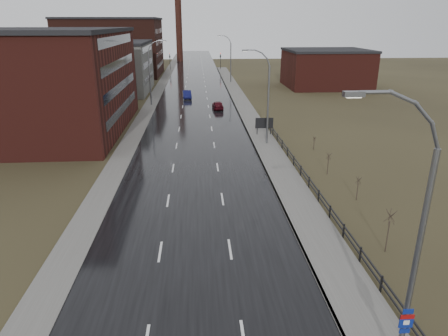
{
  "coord_description": "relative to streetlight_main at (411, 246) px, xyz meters",
  "views": [
    {
      "loc": [
        0.36,
        -10.92,
        14.18
      ],
      "look_at": [
        2.41,
        19.65,
        3.0
      ],
      "focal_mm": 32.0,
      "sensor_mm": 36.0,
      "label": 1
    }
  ],
  "objects": [
    {
      "name": "streetlight_right_far",
      "position": [
        0.03,
        88.0,
        -0.22
      ],
      "size": [
        3.36,
        0.28,
        11.35
      ],
      "color": "slate",
      "rests_on": "ground"
    },
    {
      "name": "car_far",
      "position": [
        -4.59,
        55.59,
        -5.34
      ],
      "size": [
        1.94,
        4.31,
        1.44
      ],
      "primitive_type": "imported",
      "rotation": [
        0.0,
        0.0,
        3.2
      ],
      "color": "#440B14",
      "rests_on": "ground"
    },
    {
      "name": "warehouse_far",
      "position": [
        -31.47,
        106.0,
        1.7
      ],
      "size": [
        26.52,
        24.48,
        15.5
      ],
      "color": "#331611",
      "rests_on": "ground"
    },
    {
      "name": "road",
      "position": [
        -8.47,
        58.0,
        -6.03
      ],
      "size": [
        14.0,
        300.0,
        0.06
      ],
      "primitive_type": "cube",
      "color": "black",
      "rests_on": "ground"
    },
    {
      "name": "shrub_d",
      "position": [
        5.19,
        17.19,
        -4.94
      ],
      "size": [
        0.5,
        0.53,
        2.11
      ],
      "color": "#382D23",
      "rests_on": "ground"
    },
    {
      "name": "building_right",
      "position": [
        21.83,
        80.0,
        -1.8
      ],
      "size": [
        18.36,
        16.32,
        8.5
      ],
      "color": "#471914",
      "rests_on": "ground"
    },
    {
      "name": "smokestack",
      "position": [
        -14.47,
        148.0,
        9.44
      ],
      "size": [
        2.7,
        2.7,
        30.7
      ],
      "color": "#331611",
      "rests_on": "ground"
    },
    {
      "name": "streetlight_left",
      "position": [
        -16.17,
        60.0,
        -0.22
      ],
      "size": [
        3.36,
        0.28,
        11.35
      ],
      "color": "slate",
      "rests_on": "ground"
    },
    {
      "name": "car_near",
      "position": [
        -10.12,
        66.56,
        -5.3
      ],
      "size": [
        1.92,
        4.69,
        1.51
      ],
      "primitive_type": "imported",
      "rotation": [
        0.0,
        0.0,
        0.07
      ],
      "color": "#0D0F43",
      "rests_on": "ground"
    },
    {
      "name": "guardrail",
      "position": [
        1.83,
        16.32,
        -5.35
      ],
      "size": [
        0.1,
        53.05,
        1.1
      ],
      "color": "black",
      "rests_on": "ground"
    },
    {
      "name": "warehouse_mid",
      "position": [
        -26.46,
        76.0,
        -0.8
      ],
      "size": [
        16.32,
        20.4,
        10.5
      ],
      "color": "slate",
      "rests_on": "ground"
    },
    {
      "name": "streetlight_main",
      "position": [
        0.0,
        0.0,
        0.0
      ],
      "size": [
        3.91,
        0.29,
        12.11
      ],
      "color": "slate",
      "rests_on": "ground"
    },
    {
      "name": "curb_right",
      "position": [
        -1.39,
        33.0,
        -5.97
      ],
      "size": [
        0.16,
        180.0,
        0.18
      ],
      "primitive_type": "cube",
      "color": "slate",
      "rests_on": "ground"
    },
    {
      "name": "sidewalk_right",
      "position": [
        0.13,
        33.0,
        -5.97
      ],
      "size": [
        3.2,
        180.0,
        0.18
      ],
      "primitive_type": "cube",
      "color": "#595651",
      "rests_on": "ground"
    },
    {
      "name": "billboard",
      "position": [
        0.63,
        38.01,
        -4.39
      ],
      "size": [
        2.36,
        0.17,
        2.45
      ],
      "color": "black",
      "rests_on": "ground"
    },
    {
      "name": "shrub_e",
      "position": [
        4.6,
        23.33,
        -4.87
      ],
      "size": [
        0.53,
        0.56,
        2.25
      ],
      "color": "#382D23",
      "rests_on": "ground"
    },
    {
      "name": "warehouse_near",
      "position": [
        -29.46,
        43.0,
        0.7
      ],
      "size": [
        22.44,
        28.56,
        13.5
      ],
      "color": "#471914",
      "rests_on": "ground"
    },
    {
      "name": "traffic_light_right",
      "position": [
        -0.47,
        118.0,
        -1.46
      ],
      "size": [
        0.58,
        2.73,
        5.3
      ],
      "color": "black",
      "rests_on": "ground"
    },
    {
      "name": "shrub_f",
      "position": [
        5.54,
        31.52,
        -5.21
      ],
      "size": [
        0.39,
        0.41,
        1.6
      ],
      "color": "#382D23",
      "rests_on": "ground"
    },
    {
      "name": "shrub_c",
      "position": [
        4.01,
        9.1,
        -4.45
      ],
      "size": [
        0.71,
        0.75,
        3.02
      ],
      "color": "#382D23",
      "rests_on": "ground"
    },
    {
      "name": "traffic_light_left",
      "position": [
        -16.47,
        118.0,
        -1.46
      ],
      "size": [
        0.58,
        2.73,
        5.3
      ],
      "color": "black",
      "rests_on": "ground"
    },
    {
      "name": "sidewalk_left",
      "position": [
        -16.67,
        58.0,
        -6.0
      ],
      "size": [
        2.4,
        260.0,
        0.12
      ],
      "primitive_type": "cube",
      "color": "#595651",
      "rests_on": "ground"
    },
    {
      "name": "streetlight_right_mid",
      "position": [
        0.03,
        34.0,
        -0.22
      ],
      "size": [
        3.36,
        0.28,
        11.35
      ],
      "color": "slate",
      "rests_on": "ground"
    }
  ]
}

